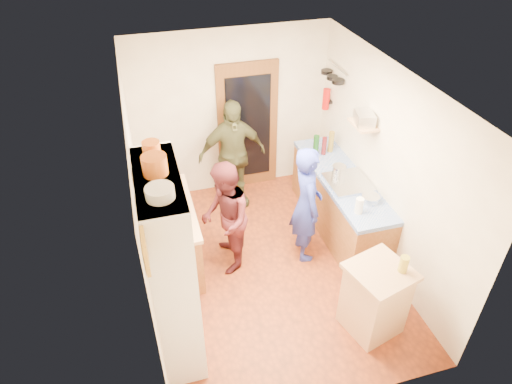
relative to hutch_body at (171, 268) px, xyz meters
name	(u,v)px	position (x,y,z in m)	size (l,w,h in m)	color
floor	(269,266)	(1.30, 0.80, -1.11)	(3.00, 4.00, 0.02)	#933B17
ceiling	(273,81)	(1.30, 0.80, 1.51)	(3.00, 4.00, 0.02)	silver
wall_back	(231,114)	(1.30, 2.81, 0.20)	(3.00, 0.02, 2.60)	silver
wall_front	(343,320)	(1.30, -1.21, 0.20)	(3.00, 0.02, 2.60)	silver
wall_left	(140,209)	(-0.21, 0.80, 0.20)	(0.02, 4.00, 2.60)	silver
wall_right	(386,168)	(2.81, 0.80, 0.20)	(0.02, 4.00, 2.60)	silver
door_frame	(248,127)	(1.55, 2.77, -0.05)	(0.95, 0.06, 2.10)	brown
door_glass	(248,128)	(1.55, 2.74, -0.05)	(0.70, 0.02, 1.70)	black
hutch_body	(171,268)	(0.00, 0.00, 0.00)	(0.40, 1.20, 2.20)	white
hutch_top_shelf	(157,179)	(0.00, 0.00, 1.08)	(0.40, 1.14, 0.04)	white
plate_stack	(160,193)	(0.00, -0.31, 1.15)	(0.24, 0.24, 0.10)	white
orange_pot_a	(155,165)	(0.00, 0.06, 1.19)	(0.22, 0.22, 0.18)	orange
orange_pot_b	(151,149)	(0.00, 0.37, 1.17)	(0.17, 0.17, 0.15)	orange
left_counter_base	(172,237)	(0.10, 1.25, -0.68)	(0.60, 1.40, 0.85)	#985B34
left_counter_top	(168,210)	(0.10, 1.25, -0.23)	(0.64, 1.44, 0.05)	tan
toaster	(176,225)	(0.15, 0.78, -0.11)	(0.24, 0.16, 0.18)	white
kettle	(165,213)	(0.05, 1.03, -0.10)	(0.17, 0.17, 0.20)	white
orange_bowl	(172,197)	(0.18, 1.41, -0.15)	(0.21, 0.21, 0.09)	orange
chopping_board	(164,184)	(0.12, 1.79, -0.19)	(0.30, 0.22, 0.03)	tan
right_counter_base	(339,204)	(2.50, 1.30, -0.68)	(0.60, 2.20, 0.84)	#985B34
right_counter_top	(342,178)	(2.50, 1.30, -0.23)	(0.62, 2.22, 0.06)	#0230A5
hob	(348,182)	(2.50, 1.13, -0.18)	(0.55, 0.58, 0.04)	silver
pot_on_hob	(339,170)	(2.45, 1.33, -0.10)	(0.19, 0.19, 0.12)	silver
bottle_a	(316,146)	(2.35, 1.93, -0.04)	(0.08, 0.08, 0.33)	#143F14
bottle_b	(324,146)	(2.48, 1.93, -0.06)	(0.07, 0.07, 0.28)	#591419
bottle_c	(331,142)	(2.61, 1.98, -0.04)	(0.08, 0.08, 0.32)	olive
paper_towel	(359,206)	(2.35, 0.52, -0.09)	(0.10, 0.10, 0.21)	white
mixing_bowl	(371,199)	(2.60, 0.68, -0.16)	(0.23, 0.23, 0.09)	silver
island_base	(374,300)	(2.14, -0.45, -0.67)	(0.55, 0.55, 0.86)	tan
island_top	(381,272)	(2.14, -0.45, -0.22)	(0.62, 0.62, 0.05)	tan
cutting_board	(374,270)	(2.08, -0.42, -0.21)	(0.35, 0.28, 0.02)	white
oil_jar	(404,264)	(2.35, -0.52, -0.09)	(0.10, 0.10, 0.20)	#AD9E2D
pan_rail	(338,68)	(2.76, 2.33, 0.95)	(0.02, 0.02, 0.65)	silver
pan_hang_a	(338,81)	(2.70, 2.15, 0.82)	(0.18, 0.18, 0.05)	black
pan_hang_b	(332,77)	(2.70, 2.35, 0.80)	(0.16, 0.16, 0.05)	black
pan_hang_c	(327,72)	(2.70, 2.55, 0.81)	(0.17, 0.17, 0.05)	black
wall_shelf	(363,125)	(2.67, 1.25, 0.60)	(0.26, 0.42, 0.03)	tan
radio	(364,118)	(2.67, 1.25, 0.69)	(0.22, 0.30, 0.15)	silver
ext_bracket	(330,102)	(2.77, 2.50, 0.35)	(0.06, 0.10, 0.04)	black
fire_extinguisher	(326,99)	(2.71, 2.50, 0.40)	(0.11, 0.11, 0.32)	red
picture_frame	(145,252)	(-0.18, -0.75, 0.95)	(0.03, 0.25, 0.30)	gold
person_hob	(309,205)	(1.86, 0.91, -0.27)	(0.60, 0.40, 1.66)	#2935A1
person_left	(227,217)	(0.81, 1.03, -0.32)	(0.76, 0.59, 1.56)	#4C1A1F
person_back	(233,155)	(1.20, 2.31, -0.23)	(1.03, 0.43, 1.75)	#3E3F24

